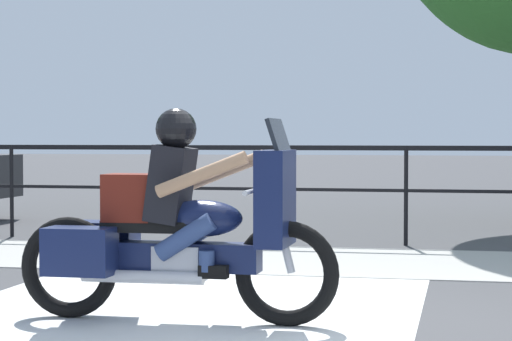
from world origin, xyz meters
name	(u,v)px	position (x,y,z in m)	size (l,w,h in m)	color
ground_plane	(363,323)	(0.00, 0.00, 0.00)	(120.00, 120.00, 0.00)	#424244
sidewalk_band	(396,262)	(0.00, 3.40, 0.01)	(44.00, 2.40, 0.01)	#A8A59E
crosswalk_band	(165,321)	(-1.39, -0.20, 0.00)	(3.54, 6.00, 0.01)	silver
fence_railing	(406,167)	(0.00, 5.08, 0.95)	(36.00, 0.05, 1.20)	black
motorcycle	(175,227)	(-1.31, -0.21, 0.67)	(2.34, 0.76, 1.51)	black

